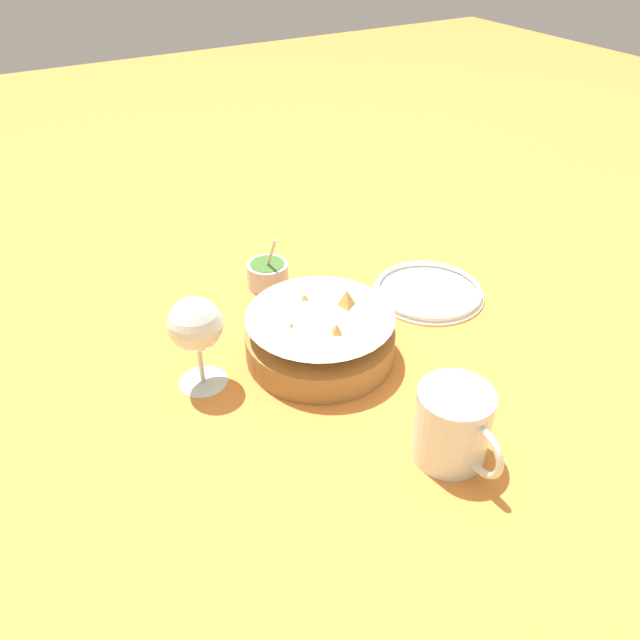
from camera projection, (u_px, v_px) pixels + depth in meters
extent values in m
plane|color=orange|center=(351.00, 362.00, 0.92)|extent=(4.00, 4.00, 0.00)
cylinder|color=olive|center=(320.00, 343.00, 0.92)|extent=(0.22, 0.22, 0.04)
cone|color=beige|center=(320.00, 335.00, 0.91)|extent=(0.22, 0.22, 0.07)
cylinder|color=#3D842D|center=(320.00, 342.00, 0.92)|extent=(0.16, 0.16, 0.01)
pyramid|color=#CC8E42|center=(337.00, 341.00, 0.87)|extent=(0.07, 0.06, 0.06)
pyramid|color=#CC8E42|center=(346.00, 310.00, 0.92)|extent=(0.09, 0.08, 0.07)
pyramid|color=#CC8E42|center=(305.00, 309.00, 0.94)|extent=(0.09, 0.07, 0.05)
pyramid|color=#CC8E42|center=(292.00, 337.00, 0.88)|extent=(0.07, 0.06, 0.05)
cylinder|color=#B7B7BC|center=(268.00, 275.00, 1.08)|extent=(0.07, 0.07, 0.04)
cylinder|color=#42702D|center=(268.00, 271.00, 1.08)|extent=(0.06, 0.06, 0.03)
cylinder|color=#B7B7BC|center=(270.00, 258.00, 1.05)|extent=(0.05, 0.01, 0.09)
cylinder|color=silver|center=(203.00, 381.00, 0.88)|extent=(0.07, 0.07, 0.00)
cylinder|color=silver|center=(201.00, 362.00, 0.86)|extent=(0.01, 0.01, 0.07)
sphere|color=silver|center=(195.00, 324.00, 0.83)|extent=(0.08, 0.08, 0.08)
sphere|color=#DBD17A|center=(196.00, 330.00, 0.83)|extent=(0.05, 0.05, 0.05)
cylinder|color=silver|center=(452.00, 424.00, 0.75)|extent=(0.09, 0.09, 0.10)
cylinder|color=orange|center=(451.00, 431.00, 0.75)|extent=(0.08, 0.08, 0.07)
torus|color=silver|center=(481.00, 451.00, 0.71)|extent=(0.07, 0.01, 0.07)
cylinder|color=white|center=(428.00, 292.00, 1.07)|extent=(0.19, 0.19, 0.01)
torus|color=white|center=(428.00, 289.00, 1.06)|extent=(0.18, 0.18, 0.01)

